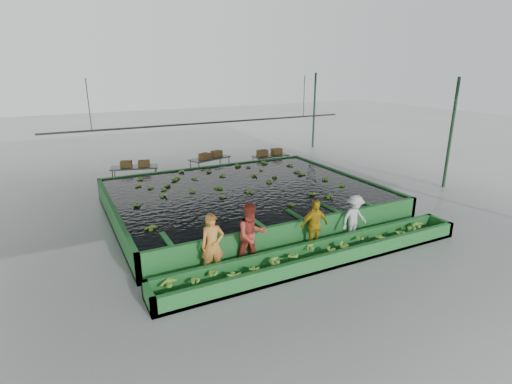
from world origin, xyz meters
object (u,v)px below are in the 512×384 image
worker_d (354,218)px  packing_table_left (135,177)px  box_stack_mid (211,157)px  worker_a (213,245)px  packing_table_right (270,163)px  sorting_trough (321,255)px  box_stack_left (135,167)px  worker_c (314,226)px  flotation_tank (244,198)px  worker_b (251,235)px  packing_table_mid (210,167)px  box_stack_right (270,155)px

worker_d → packing_table_left: (-5.09, 9.47, -0.29)m
worker_d → box_stack_mid: (-1.22, 9.65, 0.19)m
worker_a → packing_table_right: (6.83, 9.05, -0.43)m
sorting_trough → packing_table_left: (-3.22, 10.27, 0.23)m
sorting_trough → box_stack_left: (-3.18, 10.25, 0.72)m
worker_a → packing_table_right: bearing=61.3°
worker_c → worker_d: bearing=0.6°
flotation_tank → sorting_trough: (0.00, -5.10, -0.20)m
worker_c → packing_table_right: (3.52, 9.05, -0.37)m
worker_d → worker_a: bearing=175.1°
sorting_trough → box_stack_mid: box_stack_mid is taller
worker_d → box_stack_mid: worker_d is taller
worker_b → worker_d: (3.71, 0.00, -0.16)m
worker_b → worker_c: worker_b is taller
worker_a → box_stack_mid: (3.65, 9.65, 0.09)m
packing_table_right → box_stack_left: 7.03m
box_stack_mid → packing_table_mid: bearing=-177.7°
worker_a → worker_b: worker_b is taller
worker_c → packing_table_right: worker_c is taller
packing_table_left → worker_a: bearing=-88.7°
sorting_trough → worker_c: 1.03m
box_stack_right → box_stack_mid: bearing=170.7°
worker_b → packing_table_left: size_ratio=0.88×
packing_table_right → flotation_tank: bearing=-128.8°
worker_b → worker_d: size_ratio=1.20×
packing_table_left → box_stack_left: 0.49m
packing_table_left → box_stack_mid: box_stack_mid is taller
flotation_tank → worker_b: bearing=-113.1°
packing_table_mid → box_stack_left: (-3.77, -0.20, 0.48)m
sorting_trough → box_stack_left: bearing=107.2°
worker_a → box_stack_left: size_ratio=1.35×
packing_table_right → box_stack_mid: size_ratio=1.45×
worker_d → packing_table_mid: 9.73m
worker_c → packing_table_mid: (0.29, 9.64, -0.34)m
flotation_tank → sorting_trough: size_ratio=1.00×
sorting_trough → worker_c: bearing=69.1°
worker_a → worker_d: 4.87m
flotation_tank → packing_table_mid: size_ratio=4.73×
sorting_trough → box_stack_right: box_stack_right is taller
flotation_tank → box_stack_right: box_stack_right is taller
worker_b → worker_d: worker_b is taller
flotation_tank → worker_d: 4.70m
box_stack_mid → sorting_trough: bearing=-93.6°
sorting_trough → packing_table_mid: bearing=86.7°
worker_b → worker_c: bearing=2.0°
packing_table_left → packing_table_mid: packing_table_left is taller
worker_a → box_stack_right: (6.81, 9.13, 0.01)m
worker_a → packing_table_left: 9.48m
packing_table_mid → worker_c: bearing=-91.7°
packing_table_left → packing_table_mid: 3.82m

